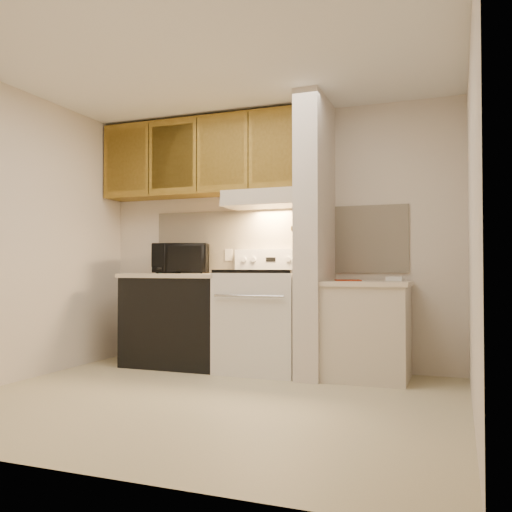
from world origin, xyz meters
The scene contains 50 objects.
floor centered at (0.00, 0.00, 0.00)m, with size 3.60×3.60×0.00m, color #C3B78F.
ceiling centered at (0.00, 0.00, 2.50)m, with size 3.60×3.60×0.00m, color white.
wall_back centered at (0.00, 1.50, 1.25)m, with size 3.60×0.02×2.50m, color beige.
wall_left centered at (-1.80, 0.00, 1.25)m, with size 0.02×3.00×2.50m, color beige.
wall_right centered at (1.80, 0.00, 1.25)m, with size 0.02×3.00×2.50m, color beige.
backsplash centered at (0.00, 1.49, 1.24)m, with size 2.60×0.02×0.63m, color #F2E1C0.
range_body centered at (0.00, 1.16, 0.46)m, with size 0.76×0.65×0.92m, color silver.
oven_window centered at (0.00, 0.84, 0.50)m, with size 0.50×0.01×0.30m, color black.
oven_handle centered at (0.00, 0.80, 0.72)m, with size 0.02×0.02×0.65m, color silver.
cooktop centered at (0.00, 1.16, 0.94)m, with size 0.74×0.64×0.03m, color black.
range_backguard centered at (0.00, 1.44, 1.05)m, with size 0.76×0.08×0.20m, color silver.
range_display centered at (0.00, 1.40, 1.05)m, with size 0.10×0.01×0.04m, color black.
range_knob_left_outer centered at (-0.28, 1.40, 1.05)m, with size 0.05×0.05×0.02m, color silver.
range_knob_left_inner centered at (-0.18, 1.40, 1.05)m, with size 0.05×0.05×0.02m, color silver.
range_knob_right_inner centered at (0.18, 1.40, 1.05)m, with size 0.05×0.05×0.02m, color silver.
range_knob_right_outer centered at (0.28, 1.40, 1.05)m, with size 0.05×0.05×0.02m, color silver.
dishwasher_front centered at (-0.88, 1.17, 0.43)m, with size 1.00×0.63×0.87m, color black.
left_countertop centered at (-0.88, 1.17, 0.89)m, with size 1.04×0.67×0.04m, color beige.
spoon_rest centered at (-1.09, 1.36, 0.92)m, with size 0.23×0.07×0.02m, color black.
teal_jar centered at (-1.23, 1.39, 0.96)m, with size 0.09×0.09×0.10m, color #226856.
outlet centered at (-0.48, 1.48, 1.10)m, with size 0.08×0.01×0.12m, color beige.
microwave centered at (-0.93, 1.31, 1.06)m, with size 0.55×0.37×0.30m, color black.
partition_pillar centered at (0.51, 1.15, 1.25)m, with size 0.22×0.70×2.50m, color beige.
pillar_trim centered at (0.39, 1.15, 1.30)m, with size 0.01×0.70×0.04m, color olive.
knife_strip centered at (0.39, 1.10, 1.32)m, with size 0.02×0.42×0.04m, color black.
knife_blade_a centered at (0.38, 0.93, 1.22)m, with size 0.01×0.04×0.16m, color silver.
knife_handle_a centered at (0.38, 0.94, 1.37)m, with size 0.02×0.02×0.10m, color black.
knife_blade_b centered at (0.38, 1.03, 1.21)m, with size 0.01×0.04×0.18m, color silver.
knife_handle_b centered at (0.38, 1.03, 1.37)m, with size 0.02×0.02×0.10m, color black.
knife_blade_c centered at (0.38, 1.09, 1.20)m, with size 0.01×0.04×0.20m, color silver.
knife_handle_c centered at (0.38, 1.10, 1.37)m, with size 0.02×0.02×0.10m, color black.
knife_blade_d centered at (0.38, 1.18, 1.22)m, with size 0.01×0.04×0.16m, color silver.
knife_handle_d centered at (0.38, 1.17, 1.37)m, with size 0.02×0.02×0.10m, color black.
knife_blade_e centered at (0.38, 1.26, 1.21)m, with size 0.01×0.04×0.18m, color silver.
knife_handle_e centered at (0.38, 1.27, 1.37)m, with size 0.02×0.02×0.10m, color black.
oven_mitt centered at (0.38, 1.32, 1.18)m, with size 0.03×0.11×0.26m, color slate.
right_cab_base centered at (0.97, 1.15, 0.40)m, with size 0.70×0.60×0.81m, color beige.
right_countertop centered at (0.97, 1.15, 0.83)m, with size 0.74×0.64×0.04m, color beige.
red_folder centered at (0.79, 1.22, 0.85)m, with size 0.22×0.30×0.01m, color #A12E11.
white_box centered at (1.19, 1.33, 0.87)m, with size 0.14×0.10×0.04m, color white.
range_hood centered at (0.00, 1.28, 1.62)m, with size 0.78×0.44×0.15m, color beige.
hood_lip centered at (0.00, 1.07, 1.58)m, with size 0.78×0.04×0.06m, color beige.
upper_cabinets centered at (-0.69, 1.32, 2.08)m, with size 2.18×0.33×0.77m, color olive.
cab_door_a centered at (-1.51, 1.17, 2.08)m, with size 0.46×0.01×0.63m, color olive.
cab_gap_a centered at (-1.23, 1.16, 2.08)m, with size 0.01×0.01×0.73m, color black.
cab_door_b centered at (-0.96, 1.17, 2.08)m, with size 0.46×0.01×0.63m, color olive.
cab_gap_b centered at (-0.69, 1.16, 2.08)m, with size 0.01×0.01×0.73m, color black.
cab_door_c centered at (-0.42, 1.17, 2.08)m, with size 0.46×0.01×0.63m, color olive.
cab_gap_c centered at (-0.14, 1.16, 2.08)m, with size 0.01×0.01×0.73m, color black.
cab_door_d centered at (0.13, 1.17, 2.08)m, with size 0.46×0.01×0.63m, color olive.
Camera 1 is at (1.72, -3.60, 0.96)m, focal length 38.00 mm.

